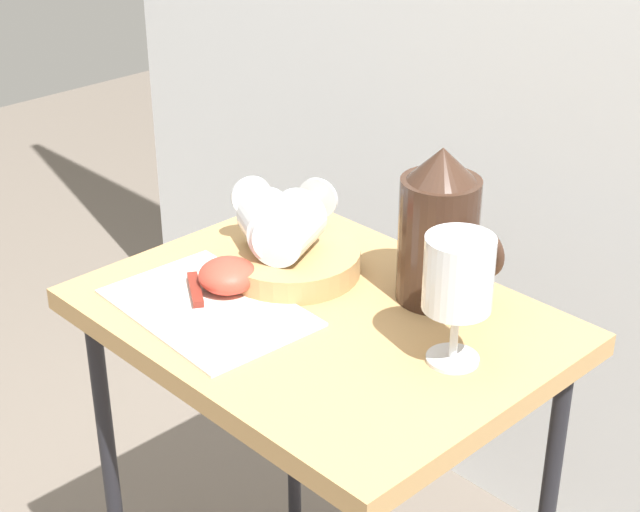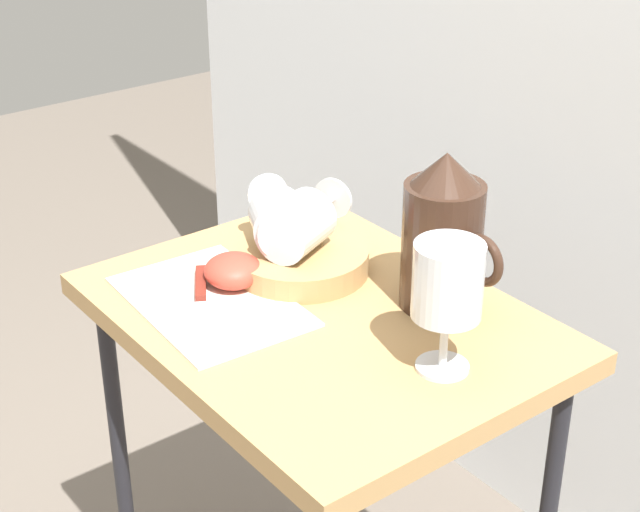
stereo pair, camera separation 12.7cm
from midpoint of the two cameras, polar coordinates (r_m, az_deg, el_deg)
name	(u,v)px [view 2 (the right image)]	position (r m, az deg, el deg)	size (l,w,h in m)	color
table	(320,358)	(1.34, 2.71, -5.87)	(0.60, 0.45, 0.71)	#AD8451
linen_napkin	(211,301)	(1.32, -3.51, -2.66)	(0.27, 0.18, 0.00)	silver
basket_tray	(300,260)	(1.39, 1.45, -0.27)	(0.19, 0.19, 0.04)	#AD8451
pitcher	(442,245)	(1.29, 9.75, 0.56)	(0.16, 0.10, 0.21)	#382319
wine_glass_upright	(447,287)	(1.15, 10.38, -1.84)	(0.08, 0.08, 0.16)	silver
wine_glass_tipped_near	(297,225)	(1.36, 1.36, 1.71)	(0.12, 0.17, 0.08)	silver
wine_glass_tipped_far	(280,221)	(1.37, 0.37, 1.95)	(0.16, 0.12, 0.08)	silver
apple_half_left	(233,271)	(1.35, -2.26, -0.91)	(0.08, 0.08, 0.04)	#CC3D2D
knife	(201,297)	(1.32, -4.07, -2.40)	(0.19, 0.13, 0.01)	silver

